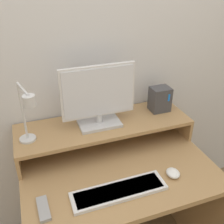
{
  "coord_description": "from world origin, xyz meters",
  "views": [
    {
      "loc": [
        -0.4,
        -0.67,
        1.65
      ],
      "look_at": [
        -0.01,
        0.41,
        1.01
      ],
      "focal_mm": 42.0,
      "sensor_mm": 36.0,
      "label": 1
    }
  ],
  "objects_px": {
    "monitor": "(99,97)",
    "router_dock": "(160,99)",
    "remote_control": "(43,209)",
    "desk_lamp": "(27,114)",
    "keyboard": "(119,191)",
    "mouse": "(173,173)"
  },
  "relations": [
    {
      "from": "desk_lamp",
      "to": "remote_control",
      "type": "height_order",
      "value": "desk_lamp"
    },
    {
      "from": "keyboard",
      "to": "remote_control",
      "type": "xyz_separation_m",
      "value": [
        -0.35,
        0.02,
        -0.0
      ]
    },
    {
      "from": "keyboard",
      "to": "remote_control",
      "type": "distance_m",
      "value": 0.35
    },
    {
      "from": "desk_lamp",
      "to": "monitor",
      "type": "bearing_deg",
      "value": 15.16
    },
    {
      "from": "monitor",
      "to": "remote_control",
      "type": "distance_m",
      "value": 0.63
    },
    {
      "from": "monitor",
      "to": "keyboard",
      "type": "relative_size",
      "value": 0.9
    },
    {
      "from": "desk_lamp",
      "to": "router_dock",
      "type": "xyz_separation_m",
      "value": [
        0.8,
        0.14,
        -0.12
      ]
    },
    {
      "from": "router_dock",
      "to": "monitor",
      "type": "bearing_deg",
      "value": -174.66
    },
    {
      "from": "remote_control",
      "to": "mouse",
      "type": "bearing_deg",
      "value": -0.28
    },
    {
      "from": "monitor",
      "to": "mouse",
      "type": "bearing_deg",
      "value": -54.78
    },
    {
      "from": "desk_lamp",
      "to": "keyboard",
      "type": "relative_size",
      "value": 0.71
    },
    {
      "from": "router_dock",
      "to": "remote_control",
      "type": "xyz_separation_m",
      "value": [
        -0.8,
        -0.42,
        -0.21
      ]
    },
    {
      "from": "monitor",
      "to": "mouse",
      "type": "height_order",
      "value": "monitor"
    },
    {
      "from": "monitor",
      "to": "router_dock",
      "type": "height_order",
      "value": "monitor"
    },
    {
      "from": "router_dock",
      "to": "keyboard",
      "type": "xyz_separation_m",
      "value": [
        -0.44,
        -0.44,
        -0.21
      ]
    },
    {
      "from": "desk_lamp",
      "to": "mouse",
      "type": "xyz_separation_m",
      "value": [
        0.66,
        -0.28,
        -0.33
      ]
    },
    {
      "from": "desk_lamp",
      "to": "router_dock",
      "type": "height_order",
      "value": "desk_lamp"
    },
    {
      "from": "monitor",
      "to": "router_dock",
      "type": "distance_m",
      "value": 0.43
    },
    {
      "from": "router_dock",
      "to": "remote_control",
      "type": "relative_size",
      "value": 1.09
    },
    {
      "from": "monitor",
      "to": "desk_lamp",
      "type": "distance_m",
      "value": 0.4
    },
    {
      "from": "router_dock",
      "to": "remote_control",
      "type": "height_order",
      "value": "router_dock"
    },
    {
      "from": "mouse",
      "to": "keyboard",
      "type": "bearing_deg",
      "value": -177.25
    }
  ]
}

